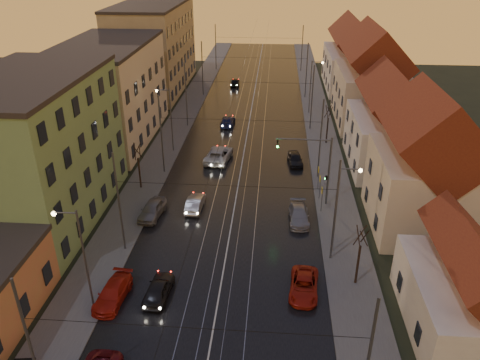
% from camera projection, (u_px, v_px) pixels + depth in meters
% --- Properties ---
extents(ground, '(160.00, 160.00, 0.00)m').
position_uv_depth(ground, '(212.00, 335.00, 31.03)').
color(ground, black).
rests_on(ground, ground).
extents(road, '(16.00, 120.00, 0.04)m').
position_uv_depth(road, '(249.00, 125.00, 66.56)').
color(road, black).
rests_on(road, ground).
extents(sidewalk_left, '(4.00, 120.00, 0.15)m').
position_uv_depth(sidewalk_left, '(179.00, 123.00, 67.22)').
color(sidewalk_left, '#4C4C4C').
rests_on(sidewalk_left, ground).
extents(sidewalk_right, '(4.00, 120.00, 0.15)m').
position_uv_depth(sidewalk_right, '(319.00, 127.00, 65.85)').
color(sidewalk_right, '#4C4C4C').
rests_on(sidewalk_right, ground).
extents(tram_rail_0, '(0.06, 120.00, 0.03)m').
position_uv_depth(tram_rail_0, '(233.00, 125.00, 66.69)').
color(tram_rail_0, gray).
rests_on(tram_rail_0, road).
extents(tram_rail_1, '(0.06, 120.00, 0.03)m').
position_uv_depth(tram_rail_1, '(243.00, 125.00, 66.60)').
color(tram_rail_1, gray).
rests_on(tram_rail_1, road).
extents(tram_rail_2, '(0.06, 120.00, 0.03)m').
position_uv_depth(tram_rail_2, '(254.00, 125.00, 66.49)').
color(tram_rail_2, gray).
rests_on(tram_rail_2, road).
extents(tram_rail_3, '(0.06, 120.00, 0.03)m').
position_uv_depth(tram_rail_3, '(264.00, 125.00, 66.39)').
color(tram_rail_3, gray).
rests_on(tram_rail_3, road).
extents(apartment_left_1, '(10.00, 18.00, 13.00)m').
position_uv_depth(apartment_left_1, '(36.00, 153.00, 41.72)').
color(apartment_left_1, '#719760').
rests_on(apartment_left_1, ground).
extents(apartment_left_2, '(10.00, 20.00, 12.00)m').
position_uv_depth(apartment_left_2, '(110.00, 94.00, 59.72)').
color(apartment_left_2, beige).
rests_on(apartment_left_2, ground).
extents(apartment_left_3, '(10.00, 24.00, 14.00)m').
position_uv_depth(apartment_left_3, '(154.00, 48.00, 80.59)').
color(apartment_left_3, '#8D7B5B').
rests_on(apartment_left_3, ground).
extents(house_right_0, '(8.16, 10.20, 5.80)m').
position_uv_depth(house_right_0, '(475.00, 294.00, 30.31)').
color(house_right_0, silver).
rests_on(house_right_0, ground).
extents(house_right_1, '(8.67, 10.20, 10.80)m').
position_uv_depth(house_right_1, '(426.00, 171.00, 40.72)').
color(house_right_1, beige).
rests_on(house_right_1, ground).
extents(house_right_2, '(9.18, 12.24, 9.20)m').
position_uv_depth(house_right_2, '(393.00, 128.00, 52.63)').
color(house_right_2, silver).
rests_on(house_right_2, ground).
extents(house_right_3, '(9.18, 14.28, 11.50)m').
position_uv_depth(house_right_3, '(371.00, 82.00, 65.44)').
color(house_right_3, beige).
rests_on(house_right_3, ground).
extents(house_right_4, '(9.18, 16.32, 10.00)m').
position_uv_depth(house_right_4, '(353.00, 59.00, 81.77)').
color(house_right_4, silver).
rests_on(house_right_4, ground).
extents(catenary_pole_l_0, '(0.16, 0.16, 9.00)m').
position_uv_depth(catenary_pole_l_0, '(31.00, 347.00, 24.24)').
color(catenary_pole_l_0, '#595B60').
rests_on(catenary_pole_l_0, ground).
extents(catenary_pole_l_1, '(0.16, 0.16, 9.00)m').
position_uv_depth(catenary_pole_l_1, '(119.00, 204.00, 37.57)').
color(catenary_pole_l_1, '#595B60').
rests_on(catenary_pole_l_1, ground).
extents(catenary_pole_r_1, '(0.16, 0.16, 9.00)m').
position_uv_depth(catenary_pole_r_1, '(335.00, 212.00, 36.39)').
color(catenary_pole_r_1, '#595B60').
rests_on(catenary_pole_r_1, ground).
extents(catenary_pole_l_2, '(0.16, 0.16, 9.00)m').
position_uv_depth(catenary_pole_l_2, '(161.00, 135.00, 50.90)').
color(catenary_pole_l_2, '#595B60').
rests_on(catenary_pole_l_2, ground).
extents(catenary_pole_r_2, '(0.16, 0.16, 9.00)m').
position_uv_depth(catenary_pole_r_2, '(321.00, 140.00, 49.72)').
color(catenary_pole_r_2, '#595B60').
rests_on(catenary_pole_r_2, ground).
extents(catenary_pole_l_3, '(0.16, 0.16, 9.00)m').
position_uv_depth(catenary_pole_l_3, '(186.00, 95.00, 64.23)').
color(catenary_pole_l_3, '#595B60').
rests_on(catenary_pole_l_3, ground).
extents(catenary_pole_r_3, '(0.16, 0.16, 9.00)m').
position_uv_depth(catenary_pole_r_3, '(312.00, 98.00, 63.05)').
color(catenary_pole_r_3, '#595B60').
rests_on(catenary_pole_r_3, ground).
extents(catenary_pole_l_4, '(0.16, 0.16, 9.00)m').
position_uv_depth(catenary_pole_l_4, '(202.00, 69.00, 77.56)').
color(catenary_pole_l_4, '#595B60').
rests_on(catenary_pole_l_4, ground).
extents(catenary_pole_r_4, '(0.16, 0.16, 9.00)m').
position_uv_depth(catenary_pole_r_4, '(307.00, 71.00, 76.38)').
color(catenary_pole_r_4, '#595B60').
rests_on(catenary_pole_r_4, ground).
extents(catenary_pole_l_5, '(0.16, 0.16, 9.00)m').
position_uv_depth(catenary_pole_l_5, '(216.00, 47.00, 93.55)').
color(catenary_pole_l_5, '#595B60').
rests_on(catenary_pole_l_5, ground).
extents(catenary_pole_r_5, '(0.16, 0.16, 9.00)m').
position_uv_depth(catenary_pole_r_5, '(302.00, 49.00, 92.37)').
color(catenary_pole_r_5, '#595B60').
rests_on(catenary_pole_r_5, ground).
extents(street_lamp_0, '(1.75, 0.32, 8.00)m').
position_uv_depth(street_lamp_0, '(79.00, 251.00, 31.21)').
color(street_lamp_0, '#595B60').
rests_on(street_lamp_0, ground).
extents(street_lamp_1, '(1.75, 0.32, 8.00)m').
position_uv_depth(street_lamp_1, '(341.00, 202.00, 37.07)').
color(street_lamp_1, '#595B60').
rests_on(street_lamp_1, ground).
extents(street_lamp_2, '(1.75, 0.32, 8.00)m').
position_uv_depth(street_lamp_2, '(168.00, 114.00, 56.09)').
color(street_lamp_2, '#595B60').
rests_on(street_lamp_2, ground).
extents(street_lamp_3, '(1.75, 0.32, 8.00)m').
position_uv_depth(street_lamp_3, '(313.00, 82.00, 69.06)').
color(street_lamp_3, '#595B60').
rests_on(street_lamp_3, ground).
extents(traffic_light_mast, '(5.30, 0.32, 7.20)m').
position_uv_depth(traffic_light_mast, '(319.00, 162.00, 44.38)').
color(traffic_light_mast, '#595B60').
rests_on(traffic_light_mast, ground).
extents(bare_tree_0, '(1.09, 1.09, 5.11)m').
position_uv_depth(bare_tree_0, '(139.00, 167.00, 48.37)').
color(bare_tree_0, black).
rests_on(bare_tree_0, ground).
extents(bare_tree_1, '(1.09, 1.09, 5.11)m').
position_uv_depth(bare_tree_1, '(359.00, 257.00, 34.53)').
color(bare_tree_1, black).
rests_on(bare_tree_1, ground).
extents(bare_tree_2, '(1.09, 1.09, 5.11)m').
position_uv_depth(bare_tree_2, '(328.00, 126.00, 59.40)').
color(bare_tree_2, black).
rests_on(bare_tree_2, ground).
extents(driving_car_0, '(1.87, 4.15, 1.38)m').
position_uv_depth(driving_car_0, '(159.00, 289.00, 34.09)').
color(driving_car_0, black).
rests_on(driving_car_0, ground).
extents(driving_car_1, '(1.53, 4.06, 1.32)m').
position_uv_depth(driving_car_1, '(195.00, 203.00, 45.41)').
color(driving_car_1, '#ABABB0').
rests_on(driving_car_1, ground).
extents(driving_car_2, '(3.31, 5.93, 1.57)m').
position_uv_depth(driving_car_2, '(219.00, 155.00, 55.47)').
color(driving_car_2, '#B3B3B3').
rests_on(driving_car_2, ground).
extents(driving_car_3, '(1.93, 4.45, 1.27)m').
position_uv_depth(driving_car_3, '(228.00, 121.00, 66.27)').
color(driving_car_3, '#181F4A').
rests_on(driving_car_3, ground).
extents(driving_car_4, '(1.89, 4.12, 1.37)m').
position_uv_depth(driving_car_4, '(235.00, 82.00, 84.62)').
color(driving_car_4, black).
rests_on(driving_car_4, ground).
extents(parked_left_2, '(2.18, 4.56, 1.28)m').
position_uv_depth(parked_left_2, '(113.00, 293.00, 33.75)').
color(parked_left_2, '#AC1C11').
rests_on(parked_left_2, ground).
extents(parked_left_3, '(2.27, 4.50, 1.47)m').
position_uv_depth(parked_left_3, '(152.00, 209.00, 44.15)').
color(parked_left_3, gray).
rests_on(parked_left_3, ground).
extents(parked_right_0, '(2.44, 4.61, 1.24)m').
position_uv_depth(parked_right_0, '(304.00, 286.00, 34.54)').
color(parked_right_0, '#A21C10').
rests_on(parked_right_0, ground).
extents(parked_right_1, '(1.92, 4.46, 1.28)m').
position_uv_depth(parked_right_1, '(299.00, 215.00, 43.44)').
color(parked_right_1, '#939398').
rests_on(parked_right_1, ground).
extents(parked_right_2, '(1.99, 4.06, 1.33)m').
position_uv_depth(parked_right_2, '(295.00, 159.00, 54.63)').
color(parked_right_2, black).
rests_on(parked_right_2, ground).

